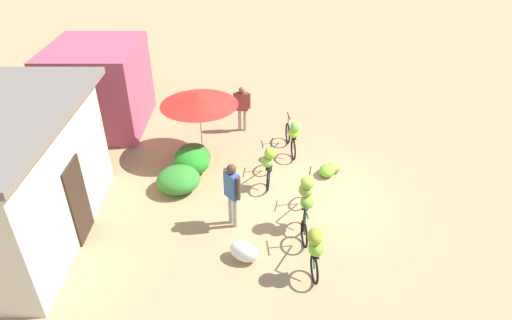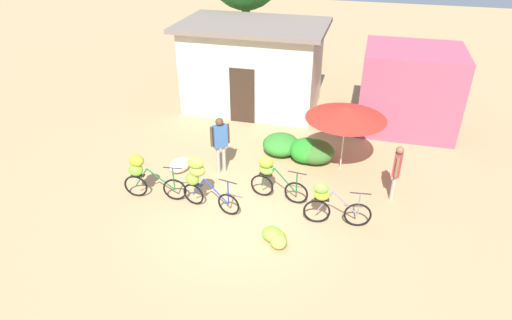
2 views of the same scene
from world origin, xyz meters
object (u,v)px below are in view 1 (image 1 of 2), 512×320
object	(u,v)px
produce_sack	(244,252)
person_vendor	(232,189)
bicycle_by_shop	(293,134)
building_low	(5,178)
banana_pile_on_ground	(329,170)
market_umbrella	(199,99)
person_bystander	(242,104)
bicycle_near_pile	(307,195)
shop_pink	(100,87)
bicycle_center_loaded	(269,162)
bicycle_leftmost	(313,245)

from	to	relation	value
produce_sack	person_vendor	bearing A→B (deg)	14.23
bicycle_by_shop	person_vendor	size ratio (longest dim) A/B	0.95
building_low	banana_pile_on_ground	bearing A→B (deg)	-71.37
market_umbrella	person_bystander	size ratio (longest dim) A/B	1.47
person_vendor	banana_pile_on_ground	bearing A→B (deg)	-50.35
bicycle_near_pile	person_bystander	size ratio (longest dim) A/B	1.05
shop_pink	banana_pile_on_ground	distance (m)	8.00
person_bystander	person_vendor	bearing A→B (deg)	178.86
bicycle_center_loaded	person_vendor	world-z (taller)	person_vendor
building_low	bicycle_leftmost	xyz separation A→B (m)	(-1.18, -6.74, -0.86)
building_low	produce_sack	bearing A→B (deg)	-98.81
bicycle_near_pile	bicycle_center_loaded	distance (m)	1.88
building_low	person_bystander	size ratio (longest dim) A/B	3.40
shop_pink	bicycle_center_loaded	distance (m)	6.61
bicycle_leftmost	produce_sack	size ratio (longest dim) A/B	2.47
bicycle_near_pile	bicycle_by_shop	world-z (taller)	bicycle_near_pile
market_umbrella	shop_pink	bearing A→B (deg)	61.92
market_umbrella	bicycle_by_shop	distance (m)	2.99
banana_pile_on_ground	market_umbrella	bearing A→B (deg)	72.69
banana_pile_on_ground	building_low	bearing A→B (deg)	108.63
market_umbrella	person_vendor	distance (m)	3.63
bicycle_by_shop	person_bystander	distance (m)	2.23
bicycle_near_pile	bicycle_center_loaded	world-z (taller)	bicycle_near_pile
building_low	bicycle_leftmost	distance (m)	6.90
bicycle_near_pile	produce_sack	bearing A→B (deg)	129.75
bicycle_near_pile	produce_sack	distance (m)	2.02
building_low	market_umbrella	xyz separation A→B (m)	(3.75, -3.88, 0.19)
bicycle_center_loaded	person_bystander	bearing A→B (deg)	14.50
shop_pink	banana_pile_on_ground	bearing A→B (deg)	-112.73
building_low	person_vendor	bearing A→B (deg)	-85.76
bicycle_center_loaded	bicycle_near_pile	bearing A→B (deg)	-152.93
produce_sack	bicycle_by_shop	bearing A→B (deg)	-16.93
produce_sack	person_bystander	distance (m)	6.10
banana_pile_on_ground	bicycle_center_loaded	bearing A→B (deg)	106.04
shop_pink	bicycle_near_pile	xyz separation A→B (m)	(-5.23, -6.39, -0.52)
person_bystander	bicycle_leftmost	bearing A→B (deg)	-165.49
banana_pile_on_ground	person_vendor	size ratio (longest dim) A/B	0.43
building_low	produce_sack	size ratio (longest dim) A/B	7.60
bicycle_center_loaded	person_vendor	bearing A→B (deg)	151.80
market_umbrella	produce_sack	distance (m)	5.04
building_low	banana_pile_on_ground	world-z (taller)	building_low
bicycle_center_loaded	banana_pile_on_ground	world-z (taller)	bicycle_center_loaded
market_umbrella	bicycle_near_pile	xyz separation A→B (m)	(-3.35, -2.87, -0.94)
produce_sack	person_vendor	distance (m)	1.49
building_low	person_vendor	distance (m)	5.03
bicycle_by_shop	produce_sack	size ratio (longest dim) A/B	2.36
produce_sack	person_vendor	size ratio (longest dim) A/B	0.40
shop_pink	bicycle_center_loaded	bearing A→B (deg)	-122.71
building_low	shop_pink	bearing A→B (deg)	-3.64
produce_sack	building_low	bearing A→B (deg)	81.19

